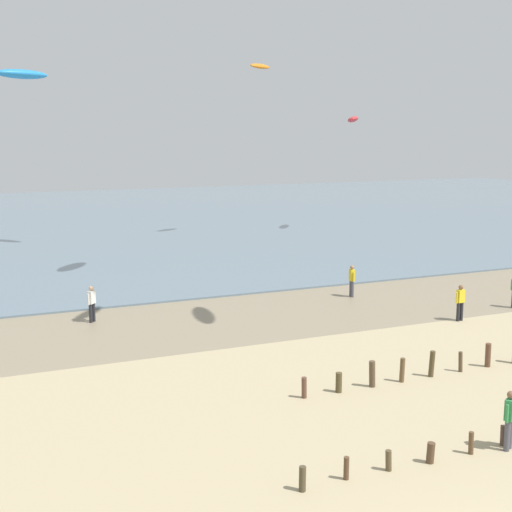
{
  "coord_description": "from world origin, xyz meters",
  "views": [
    {
      "loc": [
        -10.33,
        -8.84,
        8.77
      ],
      "look_at": [
        -1.57,
        11.54,
        4.82
      ],
      "focal_mm": 49.83,
      "sensor_mm": 36.0,
      "label": 1
    }
  ],
  "objects_px": {
    "person_left_flank": "(460,302)",
    "kite_aloft_3": "(353,119)",
    "person_trailing_behind": "(352,280)",
    "kite_aloft_8": "(22,74)",
    "person_nearest_camera": "(510,418)",
    "person_far_down_beach": "(92,303)",
    "kite_aloft_1": "(260,66)"
  },
  "relations": [
    {
      "from": "person_far_down_beach",
      "to": "kite_aloft_8",
      "type": "height_order",
      "value": "kite_aloft_8"
    },
    {
      "from": "kite_aloft_8",
      "to": "person_far_down_beach",
      "type": "bearing_deg",
      "value": -109.94
    },
    {
      "from": "kite_aloft_1",
      "to": "person_trailing_behind",
      "type": "bearing_deg",
      "value": 50.77
    },
    {
      "from": "kite_aloft_3",
      "to": "kite_aloft_8",
      "type": "distance_m",
      "value": 29.51
    },
    {
      "from": "person_trailing_behind",
      "to": "kite_aloft_8",
      "type": "bearing_deg",
      "value": 142.01
    },
    {
      "from": "person_left_flank",
      "to": "person_nearest_camera",
      "type": "bearing_deg",
      "value": -123.64
    },
    {
      "from": "kite_aloft_8",
      "to": "kite_aloft_3",
      "type": "bearing_deg",
      "value": -7.84
    },
    {
      "from": "person_left_flank",
      "to": "kite_aloft_3",
      "type": "height_order",
      "value": "kite_aloft_3"
    },
    {
      "from": "person_left_flank",
      "to": "person_trailing_behind",
      "type": "relative_size",
      "value": 1.0
    },
    {
      "from": "person_left_flank",
      "to": "kite_aloft_1",
      "type": "relative_size",
      "value": 0.72
    },
    {
      "from": "person_left_flank",
      "to": "kite_aloft_3",
      "type": "bearing_deg",
      "value": 69.08
    },
    {
      "from": "person_left_flank",
      "to": "kite_aloft_3",
      "type": "xyz_separation_m",
      "value": [
        10.57,
        27.66,
        8.75
      ]
    },
    {
      "from": "person_far_down_beach",
      "to": "person_left_flank",
      "type": "bearing_deg",
      "value": -22.53
    },
    {
      "from": "person_far_down_beach",
      "to": "kite_aloft_8",
      "type": "relative_size",
      "value": 0.51
    },
    {
      "from": "kite_aloft_8",
      "to": "person_nearest_camera",
      "type": "bearing_deg",
      "value": -99.05
    },
    {
      "from": "person_left_flank",
      "to": "kite_aloft_3",
      "type": "relative_size",
      "value": 0.6
    },
    {
      "from": "person_far_down_beach",
      "to": "kite_aloft_3",
      "type": "relative_size",
      "value": 0.6
    },
    {
      "from": "person_left_flank",
      "to": "kite_aloft_8",
      "type": "xyz_separation_m",
      "value": [
        -17.21,
        17.96,
        11.0
      ]
    },
    {
      "from": "person_nearest_camera",
      "to": "person_far_down_beach",
      "type": "distance_m",
      "value": 19.76
    },
    {
      "from": "person_nearest_camera",
      "to": "kite_aloft_3",
      "type": "relative_size",
      "value": 0.6
    },
    {
      "from": "person_nearest_camera",
      "to": "person_left_flank",
      "type": "relative_size",
      "value": 1.0
    },
    {
      "from": "person_far_down_beach",
      "to": "kite_aloft_1",
      "type": "height_order",
      "value": "kite_aloft_1"
    },
    {
      "from": "person_nearest_camera",
      "to": "kite_aloft_3",
      "type": "xyz_separation_m",
      "value": [
        18.2,
        39.12,
        8.75
      ]
    },
    {
      "from": "person_trailing_behind",
      "to": "kite_aloft_1",
      "type": "height_order",
      "value": "kite_aloft_1"
    },
    {
      "from": "person_trailing_behind",
      "to": "kite_aloft_1",
      "type": "distance_m",
      "value": 25.49
    },
    {
      "from": "person_left_flank",
      "to": "kite_aloft_1",
      "type": "xyz_separation_m",
      "value": [
        1.97,
        27.8,
        12.87
      ]
    },
    {
      "from": "person_trailing_behind",
      "to": "kite_aloft_8",
      "type": "relative_size",
      "value": 0.51
    },
    {
      "from": "person_left_flank",
      "to": "kite_aloft_8",
      "type": "bearing_deg",
      "value": 133.77
    },
    {
      "from": "kite_aloft_3",
      "to": "person_trailing_behind",
      "type": "bearing_deg",
      "value": 2.35
    },
    {
      "from": "person_trailing_behind",
      "to": "kite_aloft_3",
      "type": "distance_m",
      "value": 26.44
    },
    {
      "from": "person_left_flank",
      "to": "kite_aloft_1",
      "type": "bearing_deg",
      "value": 85.96
    },
    {
      "from": "person_trailing_behind",
      "to": "kite_aloft_8",
      "type": "distance_m",
      "value": 22.07
    }
  ]
}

